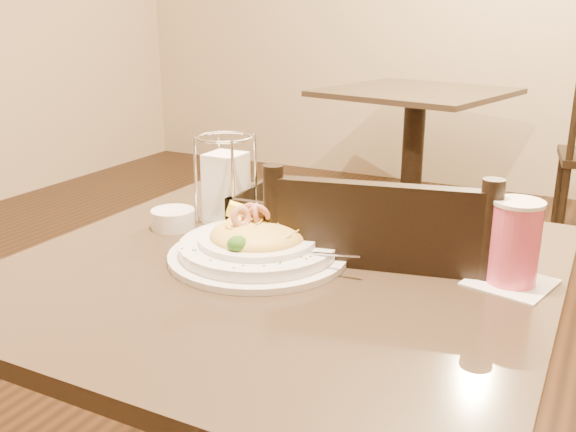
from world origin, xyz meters
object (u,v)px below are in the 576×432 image
at_px(background_table, 414,133).
at_px(bread_basket, 299,213).
at_px(napkin_caddy, 226,185).
at_px(dining_chair_near, 378,365).
at_px(pasta_bowl, 258,243).
at_px(main_table, 283,383).
at_px(drink_glass, 515,243).
at_px(side_plate, 411,237).
at_px(butter_ramekin, 173,219).

relative_size(background_table, bread_basket, 4.30).
distance_m(background_table, napkin_caddy, 2.46).
height_order(dining_chair_near, bread_basket, dining_chair_near).
relative_size(background_table, pasta_bowl, 3.05).
height_order(main_table, pasta_bowl, pasta_bowl).
height_order(drink_glass, side_plate, drink_glass).
xyz_separation_m(main_table, butter_ramekin, (-0.28, 0.07, 0.26)).
relative_size(main_table, butter_ramekin, 10.30).
height_order(main_table, side_plate, side_plate).
height_order(background_table, butter_ramekin, butter_ramekin).
distance_m(background_table, bread_basket, 2.43).
height_order(pasta_bowl, bread_basket, pasta_bowl).
xyz_separation_m(main_table, side_plate, (0.16, 0.22, 0.25)).
bearing_deg(background_table, bread_basket, -79.25).
xyz_separation_m(drink_glass, butter_ramekin, (-0.65, -0.02, -0.05)).
relative_size(pasta_bowl, drink_glass, 2.38).
height_order(bread_basket, side_plate, bread_basket).
xyz_separation_m(napkin_caddy, butter_ramekin, (-0.07, -0.09, -0.06)).
distance_m(dining_chair_near, butter_ramekin, 0.51).
xyz_separation_m(main_table, dining_chair_near, (0.12, 0.18, -0.02)).
bearing_deg(dining_chair_near, main_table, 43.51).
distance_m(napkin_caddy, side_plate, 0.39).
distance_m(dining_chair_near, drink_glass, 0.42).
xyz_separation_m(pasta_bowl, napkin_caddy, (-0.16, 0.16, 0.05)).
bearing_deg(butter_ramekin, pasta_bowl, -15.82).
relative_size(main_table, bread_basket, 3.60).
height_order(pasta_bowl, napkin_caddy, napkin_caddy).
bearing_deg(main_table, side_plate, 53.51).
distance_m(dining_chair_near, napkin_caddy, 0.48).
height_order(background_table, side_plate, side_plate).
distance_m(napkin_caddy, butter_ramekin, 0.13).
relative_size(pasta_bowl, bread_basket, 1.41).
distance_m(drink_glass, side_plate, 0.25).
xyz_separation_m(background_table, side_plate, (0.68, -2.36, 0.25)).
bearing_deg(butter_ramekin, main_table, -12.93).
xyz_separation_m(main_table, drink_glass, (0.37, 0.09, 0.31)).
relative_size(bread_basket, side_plate, 1.67).
bearing_deg(pasta_bowl, bread_basket, 95.56).
bearing_deg(drink_glass, side_plate, 147.68).
bearing_deg(background_table, side_plate, -73.88).
height_order(main_table, butter_ramekin, butter_ramekin).
distance_m(background_table, drink_glass, 2.66).
height_order(background_table, pasta_bowl, pasta_bowl).
relative_size(pasta_bowl, butter_ramekin, 4.03).
bearing_deg(background_table, drink_glass, -70.38).
bearing_deg(butter_ramekin, side_plate, 19.09).
bearing_deg(background_table, dining_chair_near, -74.99).
bearing_deg(pasta_bowl, main_table, 1.70).
bearing_deg(side_plate, drink_glass, -32.32).
bearing_deg(pasta_bowl, dining_chair_near, 46.38).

